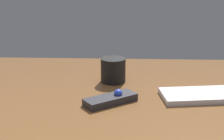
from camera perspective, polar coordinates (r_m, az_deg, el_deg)
The scene contains 4 objects.
desk at distance 112.15cm, azimuth -0.06°, elevation -4.36°, with size 140.00×84.00×2.00cm, color brown.
keyboard at distance 114.05cm, azimuth 17.05°, elevation -3.80°, with size 36.21×11.91×1.64cm, color white.
media_remote at distance 104.53cm, azimuth -0.01°, elevation -4.73°, with size 16.38×14.02×3.84cm.
coffee_mug at distance 121.76cm, azimuth -0.04°, elevation -0.01°, with size 8.56×8.56×8.36cm, color black.
Camera 1 is at (4.56, -104.18, 42.28)cm, focal length 56.62 mm.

